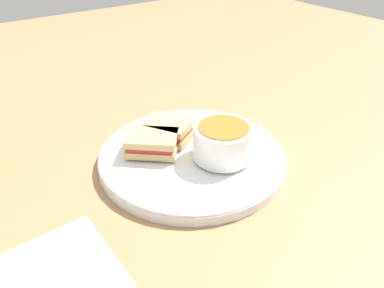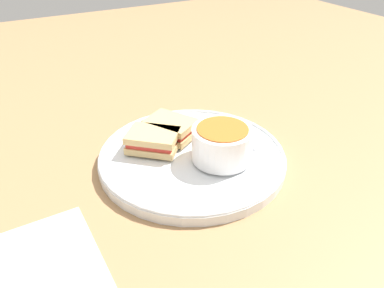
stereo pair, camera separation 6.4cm
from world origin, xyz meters
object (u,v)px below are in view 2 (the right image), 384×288
at_px(soup_bowl, 222,143).
at_px(sandwich_half_far, 153,140).
at_px(spoon, 224,128).
at_px(sandwich_half_near, 171,128).

distance_m(soup_bowl, sandwich_half_far, 0.12).
bearing_deg(spoon, soup_bowl, 133.20).
xyz_separation_m(soup_bowl, spoon, (0.06, 0.08, -0.03)).
relative_size(spoon, sandwich_half_far, 1.04).
height_order(sandwich_half_near, sandwich_half_far, same).
bearing_deg(sandwich_half_near, soup_bowl, -68.45).
bearing_deg(spoon, sandwich_half_far, 76.60).
relative_size(sandwich_half_near, sandwich_half_far, 1.00).
height_order(soup_bowl, sandwich_half_far, soup_bowl).
distance_m(spoon, sandwich_half_near, 0.10).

